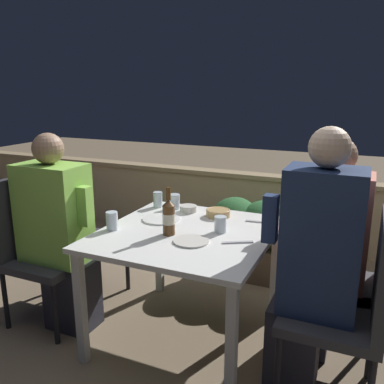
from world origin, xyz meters
The scene contains 22 objects.
ground_plane centered at (0.00, 0.00, 0.00)m, with size 16.00×16.00×0.00m, color #847056.
parapet_wall centered at (0.00, 1.78, 0.35)m, with size 9.00×0.18×0.70m.
dining_table centered at (0.00, 0.00, 0.62)m, with size 0.98×1.02×0.70m.
planter_hedge centered at (0.22, 1.02, 0.36)m, with size 0.91×0.47×0.65m.
chair_left_near centered at (-1.01, -0.19, 0.57)m, with size 0.47×0.47×0.97m.
person_green_blouse centered at (-0.80, -0.19, 0.63)m, with size 0.50×0.26×1.26m.
chair_left_far centered at (-0.99, 0.17, 0.57)m, with size 0.47×0.47×0.97m.
chair_right_near centered at (0.96, -0.16, 0.57)m, with size 0.47×0.47×0.97m.
person_navy_jumper centered at (0.75, -0.16, 0.69)m, with size 0.47×0.26×1.36m.
chair_right_far centered at (0.98, 0.19, 0.57)m, with size 0.47×0.47×0.97m.
person_coral_top centered at (0.76, 0.19, 0.64)m, with size 0.48×0.26×1.27m.
beer_bottle centered at (-0.07, -0.09, 0.81)m, with size 0.07×0.07×0.28m.
plate_0 centered at (0.09, -0.15, 0.71)m, with size 0.20×0.20×0.01m.
plate_1 centered at (-0.24, 0.12, 0.71)m, with size 0.24×0.24×0.01m.
bowl_0 centered at (-0.15, 0.35, 0.73)m, with size 0.12×0.12×0.04m.
bowl_1 centered at (0.07, 0.34, 0.73)m, with size 0.16×0.16×0.05m.
glass_cup_0 centered at (0.19, 0.07, 0.75)m, with size 0.07×0.07×0.09m.
glass_cup_1 centered at (-0.27, 0.38, 0.76)m, with size 0.08×0.08×0.10m.
glass_cup_2 centered at (-0.39, 0.37, 0.76)m, with size 0.06×0.06×0.11m.
glass_cup_3 centered at (-0.42, -0.16, 0.76)m, with size 0.07×0.07×0.11m.
fork_0 centered at (0.35, 0.33, 0.71)m, with size 0.17×0.04×0.01m.
fork_1 centered at (0.33, -0.06, 0.71)m, with size 0.16×0.10×0.01m.
Camera 1 is at (0.94, -2.05, 1.53)m, focal length 38.00 mm.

